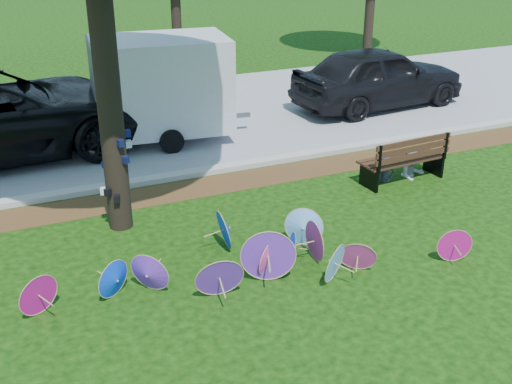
# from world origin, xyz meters

# --- Properties ---
(ground) EXTENTS (90.00, 90.00, 0.00)m
(ground) POSITION_xyz_m (0.00, 0.00, 0.00)
(ground) COLOR black
(ground) RESTS_ON ground
(mulch_strip) EXTENTS (90.00, 1.00, 0.01)m
(mulch_strip) POSITION_xyz_m (0.00, 4.50, 0.01)
(mulch_strip) COLOR #472D16
(mulch_strip) RESTS_ON ground
(curb) EXTENTS (90.00, 0.30, 0.12)m
(curb) POSITION_xyz_m (0.00, 5.20, 0.06)
(curb) COLOR #B7B5AD
(curb) RESTS_ON ground
(street) EXTENTS (90.00, 8.00, 0.01)m
(street) POSITION_xyz_m (0.00, 9.35, 0.01)
(street) COLOR gray
(street) RESTS_ON ground
(parasol_pile) EXTENTS (7.33, 2.48, 0.92)m
(parasol_pile) POSITION_xyz_m (-0.01, 0.77, 0.37)
(parasol_pile) COLOR #C1137F
(parasol_pile) RESTS_ON ground
(dark_pickup) EXTENTS (5.46, 2.57, 1.81)m
(dark_pickup) POSITION_xyz_m (7.09, 8.10, 0.90)
(dark_pickup) COLOR black
(dark_pickup) RESTS_ON ground
(cargo_trailer) EXTENTS (3.51, 2.44, 2.91)m
(cargo_trailer) POSITION_xyz_m (0.44, 7.81, 1.45)
(cargo_trailer) COLOR silver
(cargo_trailer) RESTS_ON ground
(park_bench) EXTENTS (2.05, 0.89, 1.05)m
(park_bench) POSITION_xyz_m (4.47, 3.16, 0.52)
(park_bench) COLOR black
(park_bench) RESTS_ON ground
(person_left) EXTENTS (0.47, 0.35, 1.16)m
(person_left) POSITION_xyz_m (4.12, 3.21, 0.58)
(person_left) COLOR #383B4D
(person_left) RESTS_ON ground
(person_right) EXTENTS (0.64, 0.52, 1.24)m
(person_right) POSITION_xyz_m (4.82, 3.21, 0.62)
(person_right) COLOR #B1B1BA
(person_right) RESTS_ON ground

